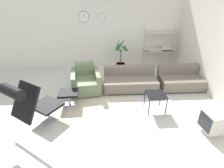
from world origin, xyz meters
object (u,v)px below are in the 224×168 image
(lounge_chair, at_px, (30,101))
(potted_plant, at_px, (121,59))
(armchair_red, at_px, (86,82))
(side_table, at_px, (156,96))
(ottoman, at_px, (69,95))
(shelf_unit, at_px, (159,46))
(couch_second, at_px, (180,80))
(couch_low, at_px, (130,81))
(crt_television, at_px, (214,122))

(lounge_chair, distance_m, potted_plant, 3.87)
(armchair_red, xyz_separation_m, side_table, (1.77, -1.16, 0.13))
(armchair_red, bearing_deg, ottoman, 54.40)
(potted_plant, distance_m, shelf_unit, 1.62)
(couch_second, height_order, potted_plant, potted_plant)
(ottoman, xyz_separation_m, couch_second, (3.34, 0.73, -0.05))
(couch_second, bearing_deg, couch_low, 0.37)
(ottoman, distance_m, crt_television, 3.43)
(lounge_chair, relative_size, crt_television, 2.26)
(ottoman, relative_size, armchair_red, 0.53)
(side_table, bearing_deg, couch_low, 109.42)
(couch_second, xyz_separation_m, side_table, (-1.15, -1.17, 0.19))
(armchair_red, relative_size, shelf_unit, 0.60)
(ottoman, height_order, couch_low, couch_low)
(armchair_red, bearing_deg, lounge_chair, 50.66)
(couch_low, bearing_deg, armchair_red, 3.65)
(armchair_red, bearing_deg, couch_low, 176.04)
(ottoman, height_order, armchair_red, armchair_red)
(couch_low, relative_size, potted_plant, 1.32)
(ottoman, relative_size, shelf_unit, 0.32)
(armchair_red, distance_m, couch_second, 2.93)
(armchair_red, distance_m, crt_television, 3.43)
(armchair_red, height_order, potted_plant, potted_plant)
(shelf_unit, bearing_deg, potted_plant, -168.95)
(couch_second, relative_size, potted_plant, 1.06)
(lounge_chair, relative_size, couch_second, 0.91)
(shelf_unit, bearing_deg, armchair_red, -146.78)
(potted_plant, xyz_separation_m, shelf_unit, (1.55, 0.30, 0.35))
(lounge_chair, height_order, shelf_unit, shelf_unit)
(armchair_red, xyz_separation_m, couch_low, (1.35, 0.04, -0.06))
(ottoman, distance_m, potted_plant, 2.80)
(ottoman, bearing_deg, shelf_unit, 38.50)
(crt_television, distance_m, shelf_unit, 3.91)
(side_table, relative_size, crt_television, 0.92)
(couch_low, bearing_deg, lounge_chair, 35.90)
(side_table, xyz_separation_m, crt_television, (0.98, -0.88, -0.15))
(couch_low, xyz_separation_m, couch_second, (1.58, -0.04, 0.00))
(crt_television, bearing_deg, shelf_unit, -6.08)
(side_table, distance_m, potted_plant, 2.75)
(side_table, bearing_deg, potted_plant, 101.02)
(armchair_red, bearing_deg, potted_plant, -135.07)
(armchair_red, distance_m, couch_low, 1.35)
(couch_low, bearing_deg, shelf_unit, -127.28)
(couch_low, bearing_deg, couch_second, -179.63)
(couch_low, distance_m, shelf_unit, 2.37)
(potted_plant, bearing_deg, crt_television, -67.20)
(potted_plant, bearing_deg, shelf_unit, 11.05)
(couch_low, height_order, crt_television, couch_low)
(lounge_chair, height_order, couch_low, lounge_chair)
(ottoman, height_order, couch_second, couch_second)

